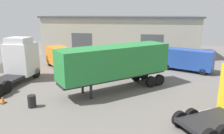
# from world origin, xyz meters

# --- Properties ---
(ground_plane) EXTENTS (60.00, 60.00, 0.00)m
(ground_plane) POSITION_xyz_m (0.00, 0.00, 0.00)
(ground_plane) COLOR slate
(warehouse_building) EXTENTS (24.02, 9.77, 6.04)m
(warehouse_building) POSITION_xyz_m (0.00, 18.63, 3.03)
(warehouse_building) COLOR #B7B2A3
(warehouse_building) RESTS_ON ground_plane
(tractor_unit_white) EXTENTS (2.64, 6.63, 4.24)m
(tractor_unit_white) POSITION_xyz_m (-7.41, 1.47, 1.99)
(tractor_unit_white) COLOR silver
(tractor_unit_white) RESTS_ON ground_plane
(container_trailer_green) EXTENTS (8.94, 8.55, 3.85)m
(container_trailer_green) POSITION_xyz_m (2.41, 0.68, 2.48)
(container_trailer_green) COLOR #28843D
(container_trailer_green) RESTS_ON ground_plane
(delivery_van_orange) EXTENTS (5.29, 5.29, 2.45)m
(delivery_van_orange) POSITION_xyz_m (-5.56, 7.09, 1.34)
(delivery_van_orange) COLOR orange
(delivery_van_orange) RESTS_ON ground_plane
(delivery_van_blue) EXTENTS (6.06, 4.08, 2.50)m
(delivery_van_blue) POSITION_xyz_m (9.14, 8.63, 1.37)
(delivery_van_blue) COLOR #2347A3
(delivery_van_blue) RESTS_ON ground_plane
(gravel_pile) EXTENTS (3.89, 3.89, 1.32)m
(gravel_pile) POSITION_xyz_m (-11.44, 5.34, 0.66)
(gravel_pile) COLOR #423D38
(gravel_pile) RESTS_ON ground_plane
(oil_drum) EXTENTS (0.58, 0.58, 0.88)m
(oil_drum) POSITION_xyz_m (-2.81, -4.06, 0.44)
(oil_drum) COLOR black
(oil_drum) RESTS_ON ground_plane
(traffic_cone) EXTENTS (0.40, 0.40, 0.55)m
(traffic_cone) POSITION_xyz_m (-5.32, -3.89, 0.25)
(traffic_cone) COLOR black
(traffic_cone) RESTS_ON ground_plane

